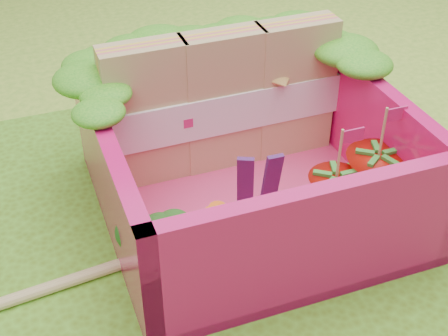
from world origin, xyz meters
TOP-DOWN VIEW (x-y plane):
  - ground at (0.00, 0.00)m, footprint 14.00×14.00m
  - placemat at (0.00, 0.00)m, footprint 2.60×2.60m
  - bento_floor at (0.23, 0.11)m, footprint 1.30×1.30m
  - bento_box at (0.23, 0.11)m, footprint 1.30×1.30m
  - lettuce_ruffle at (0.23, 0.57)m, footprint 1.43×0.77m
  - sandwich_stack at (0.24, 0.43)m, footprint 1.24×0.19m
  - broccoli at (-0.28, -0.22)m, footprint 0.34×0.34m
  - carrot_sticks at (-0.04, -0.23)m, footprint 0.10×0.10m
  - purple_wedges at (0.20, -0.07)m, footprint 0.18×0.06m
  - strawberry_left at (0.52, -0.18)m, footprint 0.24×0.24m
  - strawberry_right at (0.73, -0.15)m, footprint 0.28×0.28m
  - snap_peas at (0.64, -0.12)m, footprint 0.55×0.58m

SIDE VIEW (x-z plane):
  - ground at x=0.00m, z-range 0.00..0.00m
  - placemat at x=0.00m, z-range 0.00..0.03m
  - bento_floor at x=0.23m, z-range 0.03..0.08m
  - snap_peas at x=0.64m, z-range 0.08..0.13m
  - strawberry_left at x=0.52m, z-range -0.03..0.45m
  - carrot_sticks at x=-0.04m, z-range 0.08..0.36m
  - strawberry_right at x=0.73m, z-range -0.03..0.49m
  - broccoli at x=-0.28m, z-range 0.13..0.37m
  - purple_wedges at x=0.20m, z-range 0.08..0.46m
  - bento_box at x=0.23m, z-range 0.03..0.58m
  - sandwich_stack at x=0.24m, z-range 0.07..0.76m
  - lettuce_ruffle at x=0.23m, z-range 0.58..0.69m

